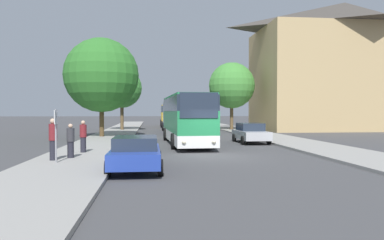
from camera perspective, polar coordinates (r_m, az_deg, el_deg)
ground_plane at (r=19.76m, az=3.96°, el=-5.54°), size 300.00×300.00×0.00m
sidewalk_left at (r=19.75m, az=-16.55°, el=-5.38°), size 4.00×120.00×0.15m
sidewalk_right at (r=22.09m, az=22.18°, el=-4.71°), size 4.00×120.00×0.15m
building_right_background at (r=51.62m, az=22.20°, el=7.58°), size 21.68×11.80×16.08m
bus_front at (r=26.78m, az=-0.94°, el=0.23°), size 2.98×11.97×3.45m
bus_middle at (r=41.69m, az=-2.56°, el=0.58°), size 2.89×11.68×3.34m
bus_rear at (r=56.81m, az=-3.43°, el=0.74°), size 2.94×11.79×3.24m
parked_car_left_curb at (r=15.12m, az=-8.58°, el=-4.91°), size 2.10×4.58×1.37m
parked_car_right_near at (r=28.12m, az=8.92°, el=-1.92°), size 2.08×4.45×1.48m
bus_stop_sign at (r=17.17m, az=-20.04°, el=-1.34°), size 0.08×0.45×2.31m
pedestrian_waiting_near at (r=18.73m, az=-18.01°, el=-3.02°), size 0.36×0.36×1.63m
pedestrian_waiting_far at (r=18.07m, az=-20.42°, el=-2.72°), size 0.36×0.36×1.89m
pedestrian_walking_back at (r=21.00m, az=-16.24°, el=-2.40°), size 0.36×0.36×1.72m
tree_left_near at (r=33.85m, az=-13.63°, el=6.64°), size 6.48×6.48×8.60m
tree_left_far at (r=45.51m, az=-10.64°, el=4.78°), size 4.74×4.74×7.33m
tree_right_near at (r=45.20m, az=6.07°, el=5.24°), size 5.50×5.50×8.03m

